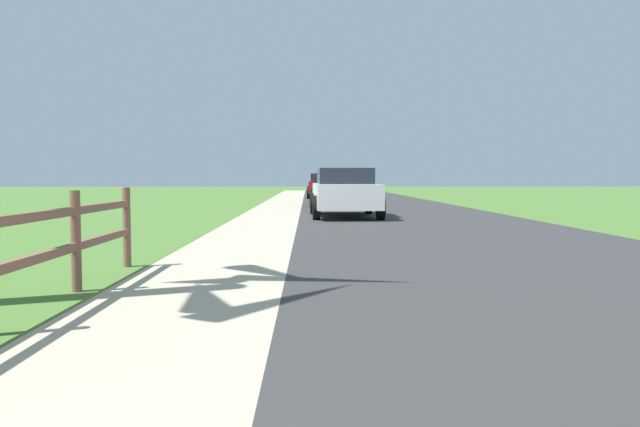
# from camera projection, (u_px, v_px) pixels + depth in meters

# --- Properties ---
(ground_plane) EXTENTS (120.00, 120.00, 0.00)m
(ground_plane) POSITION_uv_depth(u_px,v_px,m) (301.00, 209.00, 24.71)
(ground_plane) COLOR #48702E
(road_asphalt) EXTENTS (7.00, 66.00, 0.01)m
(road_asphalt) POSITION_uv_depth(u_px,v_px,m) (382.00, 206.00, 26.77)
(road_asphalt) COLOR #323232
(road_asphalt) RESTS_ON ground
(curb_concrete) EXTENTS (6.00, 66.00, 0.01)m
(curb_concrete) POSITION_uv_depth(u_px,v_px,m) (233.00, 207.00, 26.65)
(curb_concrete) COLOR #AFA78C
(curb_concrete) RESTS_ON ground
(grass_verge) EXTENTS (5.00, 66.00, 0.00)m
(grass_verge) POSITION_uv_depth(u_px,v_px,m) (198.00, 207.00, 26.62)
(grass_verge) COLOR #48702E
(grass_verge) RESTS_ON ground
(parked_suv_white) EXTENTS (2.23, 4.92, 1.56)m
(parked_suv_white) POSITION_uv_depth(u_px,v_px,m) (345.00, 192.00, 19.86)
(parked_suv_white) COLOR white
(parked_suv_white) RESTS_ON ground
(parked_car_blue) EXTENTS (2.17, 4.30, 1.46)m
(parked_car_blue) POSITION_uv_depth(u_px,v_px,m) (334.00, 189.00, 27.16)
(parked_car_blue) COLOR navy
(parked_car_blue) RESTS_ON ground
(parked_car_red) EXTENTS (2.13, 5.02, 1.50)m
(parked_car_red) POSITION_uv_depth(u_px,v_px,m) (324.00, 185.00, 37.98)
(parked_car_red) COLOR maroon
(parked_car_red) RESTS_ON ground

